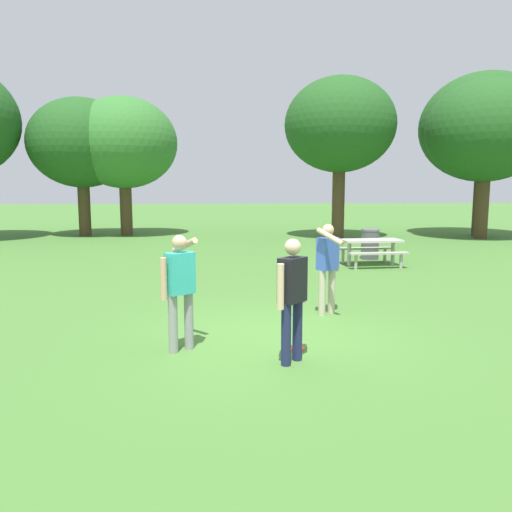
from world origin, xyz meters
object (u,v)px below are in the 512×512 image
at_px(tree_broad_center, 81,144).
at_px(tree_back_left, 487,131).
at_px(tree_slender_mid, 340,126).
at_px(picnic_table_near, 371,247).
at_px(person_bystander, 292,292).
at_px(tree_back_right, 484,128).
at_px(tree_far_right, 124,143).
at_px(person_catcher, 328,262).
at_px(frisbee, 296,348).
at_px(trash_can_beside_table, 370,244).
at_px(person_thrower, 180,284).

relative_size(tree_broad_center, tree_back_left, 0.92).
bearing_deg(tree_slender_mid, picnic_table_near, -96.62).
xyz_separation_m(person_bystander, tree_slender_mid, (4.43, 15.89, 3.99)).
distance_m(tree_broad_center, tree_back_right, 18.40).
xyz_separation_m(tree_far_right, tree_back_left, (15.89, -2.73, 0.39)).
bearing_deg(picnic_table_near, person_catcher, -114.57).
height_order(person_bystander, tree_back_left, tree_back_left).
distance_m(person_bystander, tree_back_right, 20.09).
distance_m(tree_slender_mid, tree_back_right, 6.75).
distance_m(tree_far_right, tree_back_right, 16.50).
relative_size(frisbee, tree_back_left, 0.03).
relative_size(person_catcher, person_bystander, 1.00).
bearing_deg(trash_can_beside_table, picnic_table_near, -105.46).
distance_m(frisbee, tree_slender_mid, 16.69).
xyz_separation_m(person_bystander, tree_back_left, (10.65, 15.04, 3.72)).
xyz_separation_m(person_thrower, person_catcher, (2.50, 1.83, 0.00)).
height_order(picnic_table_near, tree_back_right, tree_back_right).
relative_size(person_thrower, tree_back_left, 0.24).
bearing_deg(trash_can_beside_table, person_thrower, -121.90).
bearing_deg(tree_broad_center, person_catcher, -61.90).
height_order(person_thrower, tree_slender_mid, tree_slender_mid).
relative_size(picnic_table_near, tree_back_right, 0.24).
distance_m(person_thrower, frisbee, 1.90).
height_order(trash_can_beside_table, tree_back_left, tree_back_left).
xyz_separation_m(tree_broad_center, tree_back_right, (18.33, -1.54, 0.68)).
height_order(frisbee, trash_can_beside_table, trash_can_beside_table).
height_order(picnic_table_near, tree_broad_center, tree_broad_center).
bearing_deg(picnic_table_near, person_thrower, -124.43).
height_order(tree_broad_center, tree_back_left, tree_back_left).
bearing_deg(tree_broad_center, frisbee, -67.01).
height_order(person_thrower, person_catcher, same).
bearing_deg(trash_can_beside_table, person_bystander, -112.74).
bearing_deg(picnic_table_near, tree_broad_center, 137.24).
height_order(person_catcher, picnic_table_near, person_catcher).
height_order(person_bystander, tree_far_right, tree_far_right).
distance_m(person_thrower, tree_broad_center, 18.35).
relative_size(person_thrower, person_bystander, 1.00).
bearing_deg(person_bystander, tree_far_right, 106.45).
distance_m(frisbee, tree_back_right, 19.79).
bearing_deg(tree_broad_center, tree_back_left, -8.66).
bearing_deg(tree_back_right, picnic_table_near, -132.66).
xyz_separation_m(person_catcher, person_bystander, (-1.01, -2.45, -0.02)).
bearing_deg(tree_broad_center, tree_far_right, 0.54).
height_order(person_catcher, trash_can_beside_table, person_catcher).
bearing_deg(trash_can_beside_table, tree_back_left, 40.63).
relative_size(trash_can_beside_table, tree_back_right, 0.13).
distance_m(picnic_table_near, tree_back_right, 12.12).
bearing_deg(tree_far_right, tree_back_left, -9.74).
relative_size(tree_far_right, tree_back_right, 0.86).
xyz_separation_m(person_catcher, tree_back_right, (10.15, 13.76, 3.96)).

